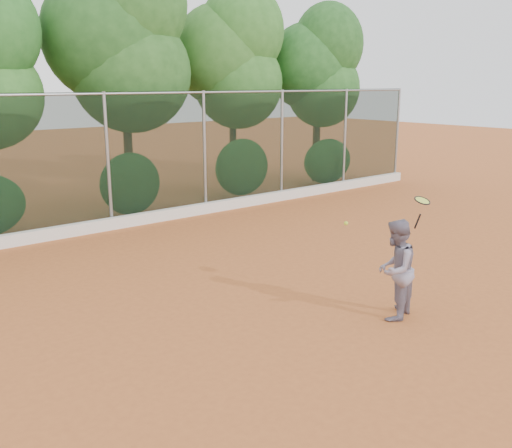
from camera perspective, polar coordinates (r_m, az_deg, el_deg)
ground at (r=9.93m, az=3.70°, el=-8.10°), size 80.00×80.00×0.00m
concrete_curb at (r=15.34m, az=-13.94°, el=0.09°), size 24.00×0.20×0.30m
tennis_player at (r=9.41m, az=13.75°, el=-4.45°), size 0.96×0.85×1.64m
chainlink_fence at (r=15.19m, az=-14.61°, el=6.48°), size 24.09×0.09×3.50m
foliage_backdrop at (r=16.71m, az=-19.92°, el=15.51°), size 23.70×3.63×7.55m
tennis_racket at (r=9.46m, az=16.24°, el=2.03°), size 0.29×0.28×0.54m
tennis_ball_in_flight at (r=8.32m, az=8.99°, el=0.07°), size 0.06×0.06×0.06m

